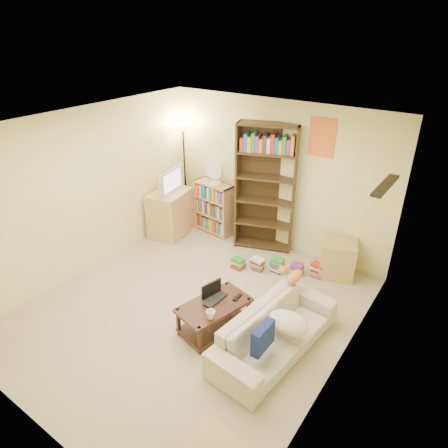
# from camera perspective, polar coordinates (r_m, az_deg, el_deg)

# --- Properties ---
(room) EXTENTS (4.50, 4.54, 2.52)m
(room) POSITION_cam_1_polar(r_m,az_deg,el_deg) (4.80, -5.20, 3.21)
(room) COLOR #BEAB8E
(room) RESTS_ON ground
(sofa) EXTENTS (1.95, 1.08, 0.53)m
(sofa) POSITION_cam_1_polar(r_m,az_deg,el_deg) (4.94, 7.36, -15.03)
(sofa) COLOR beige
(sofa) RESTS_ON ground
(navy_pillow) EXTENTS (0.11, 0.35, 0.31)m
(navy_pillow) POSITION_cam_1_polar(r_m,az_deg,el_deg) (4.50, 5.56, -15.85)
(navy_pillow) COLOR navy
(navy_pillow) RESTS_ON sofa
(cream_blanket) EXTENTS (0.49, 0.35, 0.21)m
(cream_blanket) POSITION_cam_1_polar(r_m,az_deg,el_deg) (4.80, 9.11, -13.73)
(cream_blanket) COLOR beige
(cream_blanket) RESTS_ON sofa
(tabby_cat) EXTENTS (0.42, 0.18, 0.14)m
(tabby_cat) POSITION_cam_1_polar(r_m,az_deg,el_deg) (5.30, 9.76, -7.29)
(tabby_cat) COLOR orange
(tabby_cat) RESTS_ON sofa
(coffee_table) EXTENTS (0.71, 1.01, 0.40)m
(coffee_table) POSITION_cam_1_polar(r_m,az_deg,el_deg) (5.17, -1.43, -12.62)
(coffee_table) COLOR #3E2017
(coffee_table) RESTS_ON ground
(laptop) EXTENTS (0.38, 0.26, 0.03)m
(laptop) POSITION_cam_1_polar(r_m,az_deg,el_deg) (5.10, -0.85, -10.88)
(laptop) COLOR black
(laptop) RESTS_ON coffee_table
(laptop_screen) EXTENTS (0.08, 0.30, 0.20)m
(laptop_screen) POSITION_cam_1_polar(r_m,az_deg,el_deg) (5.12, -1.81, -9.25)
(laptop_screen) COLOR white
(laptop_screen) RESTS_ON laptop
(mug) EXTENTS (0.16, 0.16, 0.11)m
(mug) POSITION_cam_1_polar(r_m,az_deg,el_deg) (4.84, -1.92, -12.82)
(mug) COLOR white
(mug) RESTS_ON coffee_table
(tv_remote) EXTENTS (0.06, 0.16, 0.02)m
(tv_remote) POSITION_cam_1_polar(r_m,az_deg,el_deg) (5.17, 1.92, -10.42)
(tv_remote) COLOR black
(tv_remote) RESTS_ON coffee_table
(tv_stand) EXTENTS (0.69, 0.87, 0.83)m
(tv_stand) POSITION_cam_1_polar(r_m,az_deg,el_deg) (7.34, -7.68, 1.56)
(tv_stand) COLOR tan
(tv_stand) RESTS_ON ground
(television) EXTENTS (0.78, 0.37, 0.43)m
(television) POSITION_cam_1_polar(r_m,az_deg,el_deg) (7.09, -7.99, 6.15)
(television) COLOR black
(television) RESTS_ON tv_stand
(tall_bookshelf) EXTENTS (1.02, 0.63, 2.16)m
(tall_bookshelf) POSITION_cam_1_polar(r_m,az_deg,el_deg) (6.59, 5.95, 5.47)
(tall_bookshelf) COLOR #3E2D18
(tall_bookshelf) RESTS_ON ground
(short_bookshelf) EXTENTS (0.78, 0.39, 0.97)m
(short_bookshelf) POSITION_cam_1_polar(r_m,az_deg,el_deg) (7.32, -1.43, 2.32)
(short_bookshelf) COLOR tan
(short_bookshelf) RESTS_ON ground
(desk_fan) EXTENTS (0.34, 0.19, 0.45)m
(desk_fan) POSITION_cam_1_polar(r_m,az_deg,el_deg) (6.98, -1.37, 7.43)
(desk_fan) COLOR silver
(desk_fan) RESTS_ON short_bookshelf
(floor_lamp) EXTENTS (0.32, 0.32, 1.92)m
(floor_lamp) POSITION_cam_1_polar(r_m,az_deg,el_deg) (7.40, -5.78, 11.13)
(floor_lamp) COLOR black
(floor_lamp) RESTS_ON ground
(side_table) EXTENTS (0.64, 0.64, 0.58)m
(side_table) POSITION_cam_1_polar(r_m,az_deg,el_deg) (6.42, 15.97, -4.66)
(side_table) COLOR tan
(side_table) RESTS_ON ground
(book_stacks) EXTENTS (1.33, 0.67, 0.24)m
(book_stacks) POSITION_cam_1_polar(r_m,az_deg,el_deg) (6.36, 7.84, -6.03)
(book_stacks) COLOR red
(book_stacks) RESTS_ON ground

